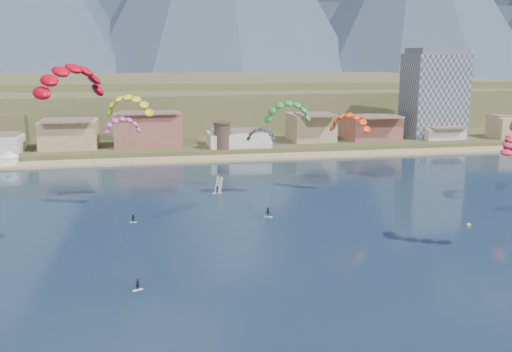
# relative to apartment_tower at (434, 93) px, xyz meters

# --- Properties ---
(ground) EXTENTS (2400.00, 2400.00, 0.00)m
(ground) POSITION_rel_apartment_tower_xyz_m (-85.00, -128.00, -17.82)
(ground) COLOR black
(ground) RESTS_ON ground
(beach) EXTENTS (2200.00, 12.00, 0.90)m
(beach) POSITION_rel_apartment_tower_xyz_m (-85.00, -22.00, -17.57)
(beach) COLOR tan
(beach) RESTS_ON ground
(land) EXTENTS (2200.00, 900.00, 4.00)m
(land) POSITION_rel_apartment_tower_xyz_m (-85.00, 432.00, -17.82)
(land) COLOR #4D452A
(land) RESTS_ON ground
(foothills) EXTENTS (940.00, 210.00, 18.00)m
(foothills) POSITION_rel_apartment_tower_xyz_m (-62.61, 104.47, -8.74)
(foothills) COLOR brown
(foothills) RESTS_ON ground
(town) EXTENTS (400.00, 24.00, 12.00)m
(town) POSITION_rel_apartment_tower_xyz_m (-125.00, -6.00, -9.82)
(town) COLOR beige
(town) RESTS_ON ground
(apartment_tower) EXTENTS (20.00, 16.00, 32.00)m
(apartment_tower) POSITION_rel_apartment_tower_xyz_m (0.00, 0.00, 0.00)
(apartment_tower) COLOR gray
(apartment_tower) RESTS_ON ground
(watchtower) EXTENTS (5.82, 5.82, 8.60)m
(watchtower) POSITION_rel_apartment_tower_xyz_m (-80.00, -14.00, -11.45)
(watchtower) COLOR #47382D
(watchtower) RESTS_ON ground
(kitesurfer_red) EXTENTS (15.16, 19.35, 32.48)m
(kitesurfer_red) POSITION_rel_apartment_tower_xyz_m (-114.58, -106.56, 10.41)
(kitesurfer_red) COLOR silver
(kitesurfer_red) RESTS_ON ground
(kitesurfer_yellow) EXTENTS (10.65, 13.24, 24.73)m
(kitesurfer_yellow) POSITION_rel_apartment_tower_xyz_m (-107.10, -77.51, 4.19)
(kitesurfer_yellow) COLOR silver
(kitesurfer_yellow) RESTS_ON ground
(kitesurfer_green) EXTENTS (13.99, 18.33, 25.04)m
(kitesurfer_green) POSITION_rel_apartment_tower_xyz_m (-73.49, -73.18, 1.97)
(kitesurfer_green) COLOR silver
(kitesurfer_green) RESTS_ON ground
(distant_kite_pink) EXTENTS (9.00, 6.47, 19.83)m
(distant_kite_pink) POSITION_rel_apartment_tower_xyz_m (-109.02, -68.07, -0.75)
(distant_kite_pink) COLOR #262626
(distant_kite_pink) RESTS_ON ground
(distant_kite_dark) EXTENTS (8.71, 6.78, 14.50)m
(distant_kite_dark) POSITION_rel_apartment_tower_xyz_m (-73.94, -46.33, -6.51)
(distant_kite_dark) COLOR #262626
(distant_kite_dark) RESTS_ON ground
(distant_kite_orange) EXTENTS (10.18, 9.49, 20.03)m
(distant_kite_orange) POSITION_rel_apartment_tower_xyz_m (-57.87, -69.57, -0.97)
(distant_kite_orange) COLOR #262626
(distant_kite_orange) RESTS_ON ground
(distant_kite_red) EXTENTS (8.26, 9.27, 16.08)m
(distant_kite_red) POSITION_rel_apartment_tower_xyz_m (-26.50, -83.61, -5.00)
(distant_kite_red) COLOR #262626
(distant_kite_red) RESTS_ON ground
(windsurfer) EXTENTS (2.26, 2.47, 3.92)m
(windsurfer) POSITION_rel_apartment_tower_xyz_m (-88.15, -66.28, -16.58)
(windsurfer) COLOR silver
(windsurfer) RESTS_ON ground
(buoy) EXTENTS (0.75, 0.75, 0.75)m
(buoy) POSITION_rel_apartment_tower_xyz_m (-45.53, -101.13, -17.69)
(buoy) COLOR yellow
(buoy) RESTS_ON ground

